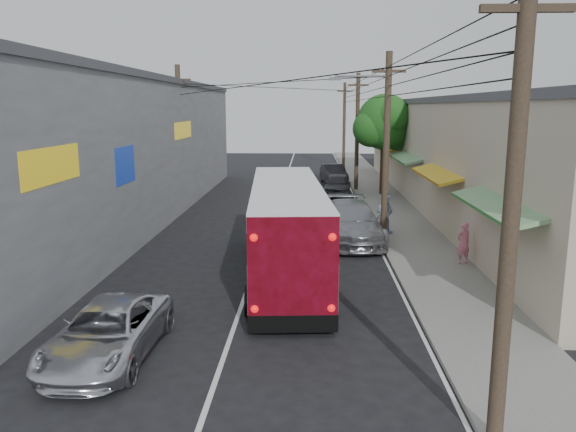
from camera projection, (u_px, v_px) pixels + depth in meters
name	position (u px, v px, depth m)	size (l,w,h in m)	color
ground	(215.00, 384.00, 11.87)	(120.00, 120.00, 0.00)	black
sidewalk	(391.00, 211.00, 31.22)	(3.00, 80.00, 0.12)	slate
building_right	(466.00, 153.00, 32.42)	(7.09, 40.00, 6.25)	#BAB194
building_left	(108.00, 148.00, 29.15)	(7.20, 36.00, 7.25)	gray
utility_poles	(331.00, 137.00, 30.89)	(11.80, 45.28, 8.00)	#473828
street_tree	(386.00, 124.00, 36.23)	(4.40, 4.00, 6.60)	#3F2B19
coach_bus	(286.00, 228.00, 19.32)	(3.18, 11.21, 3.19)	white
jeepney	(108.00, 332.00, 12.98)	(2.09, 4.54, 1.26)	silver
parked_suv	(351.00, 222.00, 24.31)	(2.39, 5.88, 1.71)	gray
parked_car_mid	(337.00, 185.00, 36.90)	(1.70, 4.24, 1.44)	black
parked_car_far	(334.00, 174.00, 42.51)	(1.56, 4.47, 1.47)	black
pedestrian_near	(463.00, 243.00, 20.43)	(0.56, 0.37, 1.53)	pink
pedestrian_far	(385.00, 213.00, 25.49)	(0.86, 0.67, 1.77)	#889DC6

